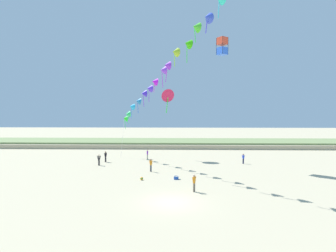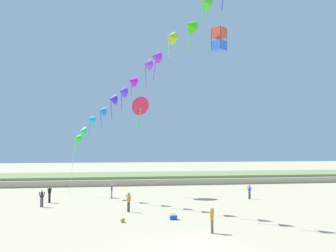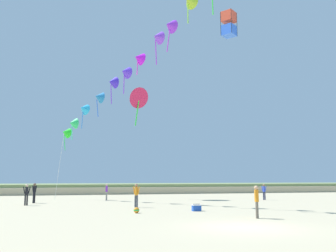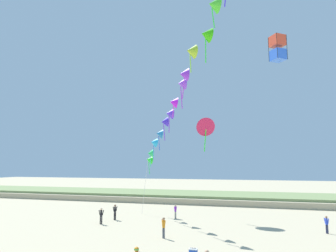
{
  "view_description": "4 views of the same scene",
  "coord_description": "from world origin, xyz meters",
  "px_view_note": "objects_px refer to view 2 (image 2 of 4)",
  "views": [
    {
      "loc": [
        0.42,
        -22.88,
        7.9
      ],
      "look_at": [
        -0.61,
        11.43,
        6.22
      ],
      "focal_mm": 28.0,
      "sensor_mm": 36.0,
      "label": 1
    },
    {
      "loc": [
        -4.58,
        -20.56,
        5.81
      ],
      "look_at": [
        0.96,
        13.92,
        7.94
      ],
      "focal_mm": 38.0,
      "sensor_mm": 36.0,
      "label": 2
    },
    {
      "loc": [
        -7.2,
        -14.84,
        2.14
      ],
      "look_at": [
        -0.44,
        12.26,
        6.27
      ],
      "focal_mm": 38.0,
      "sensor_mm": 36.0,
      "label": 3
    },
    {
      "loc": [
        5.02,
        -13.51,
        6.25
      ],
      "look_at": [
        -1.95,
        9.99,
        9.46
      ],
      "focal_mm": 32.0,
      "sensor_mm": 36.0,
      "label": 4
    }
  ],
  "objects_px": {
    "person_far_right": "(42,197)",
    "person_mid_center": "(50,193)",
    "person_near_right": "(112,190)",
    "large_kite_mid_trail": "(139,105)",
    "beach_cooler": "(173,217)",
    "person_near_left": "(129,201)",
    "person_far_left": "(212,218)",
    "beach_ball": "(123,220)",
    "person_far_center": "(249,191)",
    "large_kite_low_lead": "(219,39)"
  },
  "relations": [
    {
      "from": "person_far_center",
      "to": "beach_ball",
      "type": "distance_m",
      "value": 17.94
    },
    {
      "from": "person_far_right",
      "to": "large_kite_low_lead",
      "type": "height_order",
      "value": "large_kite_low_lead"
    },
    {
      "from": "beach_cooler",
      "to": "beach_ball",
      "type": "bearing_deg",
      "value": -173.31
    },
    {
      "from": "person_near_left",
      "to": "person_far_left",
      "type": "relative_size",
      "value": 1.0
    },
    {
      "from": "person_far_right",
      "to": "person_mid_center",
      "type": "bearing_deg",
      "value": 84.03
    },
    {
      "from": "person_near_left",
      "to": "person_mid_center",
      "type": "bearing_deg",
      "value": 139.87
    },
    {
      "from": "person_far_right",
      "to": "large_kite_low_lead",
      "type": "relative_size",
      "value": 0.65
    },
    {
      "from": "large_kite_mid_trail",
      "to": "beach_cooler",
      "type": "relative_size",
      "value": 7.72
    },
    {
      "from": "person_near_left",
      "to": "person_far_right",
      "type": "bearing_deg",
      "value": 154.01
    },
    {
      "from": "person_near_left",
      "to": "large_kite_mid_trail",
      "type": "bearing_deg",
      "value": 81.16
    },
    {
      "from": "person_near_right",
      "to": "person_far_right",
      "type": "xyz_separation_m",
      "value": [
        -6.77,
        -5.44,
        0.04
      ]
    },
    {
      "from": "person_near_left",
      "to": "person_far_center",
      "type": "xyz_separation_m",
      "value": [
        13.92,
        5.98,
        -0.1
      ]
    },
    {
      "from": "person_far_center",
      "to": "beach_cooler",
      "type": "distance_m",
      "value": 14.47
    },
    {
      "from": "person_far_left",
      "to": "person_far_center",
      "type": "height_order",
      "value": "person_far_left"
    },
    {
      "from": "person_far_left",
      "to": "person_mid_center",
      "type": "bearing_deg",
      "value": 130.14
    },
    {
      "from": "person_far_left",
      "to": "person_far_right",
      "type": "relative_size",
      "value": 1.04
    },
    {
      "from": "person_far_center",
      "to": "large_kite_low_lead",
      "type": "bearing_deg",
      "value": -174.36
    },
    {
      "from": "person_near_right",
      "to": "person_far_right",
      "type": "bearing_deg",
      "value": -141.24
    },
    {
      "from": "person_far_left",
      "to": "large_kite_low_lead",
      "type": "relative_size",
      "value": 0.67
    },
    {
      "from": "person_mid_center",
      "to": "person_far_right",
      "type": "height_order",
      "value": "person_mid_center"
    },
    {
      "from": "person_far_left",
      "to": "person_near_right",
      "type": "bearing_deg",
      "value": 110.04
    },
    {
      "from": "large_kite_low_lead",
      "to": "beach_ball",
      "type": "relative_size",
      "value": 7.21
    },
    {
      "from": "person_far_center",
      "to": "beach_ball",
      "type": "relative_size",
      "value": 4.38
    },
    {
      "from": "large_kite_mid_trail",
      "to": "person_far_left",
      "type": "bearing_deg",
      "value": -80.61
    },
    {
      "from": "person_near_left",
      "to": "large_kite_low_lead",
      "type": "height_order",
      "value": "large_kite_low_lead"
    },
    {
      "from": "person_far_center",
      "to": "large_kite_mid_trail",
      "type": "height_order",
      "value": "large_kite_mid_trail"
    },
    {
      "from": "person_mid_center",
      "to": "person_far_center",
      "type": "relative_size",
      "value": 1.09
    },
    {
      "from": "person_near_left",
      "to": "large_kite_low_lead",
      "type": "distance_m",
      "value": 20.77
    },
    {
      "from": "person_far_center",
      "to": "large_kite_low_lead",
      "type": "xyz_separation_m",
      "value": [
        -3.51,
        -0.35,
        17.17
      ]
    },
    {
      "from": "beach_ball",
      "to": "beach_cooler",
      "type": "bearing_deg",
      "value": 6.69
    },
    {
      "from": "large_kite_low_lead",
      "to": "beach_ball",
      "type": "bearing_deg",
      "value": -137.76
    },
    {
      "from": "person_near_right",
      "to": "beach_ball",
      "type": "xyz_separation_m",
      "value": [
        0.82,
        -13.9,
        -0.75
      ]
    },
    {
      "from": "large_kite_mid_trail",
      "to": "beach_cooler",
      "type": "distance_m",
      "value": 19.09
    },
    {
      "from": "person_near_right",
      "to": "person_near_left",
      "type": "bearing_deg",
      "value": -81.02
    },
    {
      "from": "person_far_left",
      "to": "large_kite_low_lead",
      "type": "distance_m",
      "value": 23.02
    },
    {
      "from": "person_far_left",
      "to": "beach_cooler",
      "type": "distance_m",
      "value": 5.34
    },
    {
      "from": "person_far_right",
      "to": "beach_cooler",
      "type": "bearing_deg",
      "value": -34.32
    },
    {
      "from": "person_near_left",
      "to": "beach_cooler",
      "type": "bearing_deg",
      "value": -49.11
    },
    {
      "from": "person_far_center",
      "to": "beach_cooler",
      "type": "height_order",
      "value": "person_far_center"
    },
    {
      "from": "large_kite_low_lead",
      "to": "person_far_left",
      "type": "bearing_deg",
      "value": -109.64
    },
    {
      "from": "person_mid_center",
      "to": "person_far_left",
      "type": "height_order",
      "value": "person_far_left"
    },
    {
      "from": "person_near_left",
      "to": "large_kite_low_lead",
      "type": "relative_size",
      "value": 0.67
    },
    {
      "from": "person_near_right",
      "to": "person_far_right",
      "type": "relative_size",
      "value": 0.96
    },
    {
      "from": "person_far_right",
      "to": "beach_cooler",
      "type": "height_order",
      "value": "person_far_right"
    },
    {
      "from": "person_near_right",
      "to": "large_kite_low_lead",
      "type": "distance_m",
      "value": 21.22
    },
    {
      "from": "person_mid_center",
      "to": "beach_ball",
      "type": "relative_size",
      "value": 4.79
    },
    {
      "from": "person_near_right",
      "to": "large_kite_mid_trail",
      "type": "relative_size",
      "value": 0.36
    },
    {
      "from": "person_far_center",
      "to": "beach_ball",
      "type": "height_order",
      "value": "person_far_center"
    },
    {
      "from": "person_far_center",
      "to": "beach_ball",
      "type": "xyz_separation_m",
      "value": [
        -14.59,
        -10.41,
        -0.74
      ]
    },
    {
      "from": "person_near_left",
      "to": "person_far_left",
      "type": "distance_m",
      "value": 10.33
    }
  ]
}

